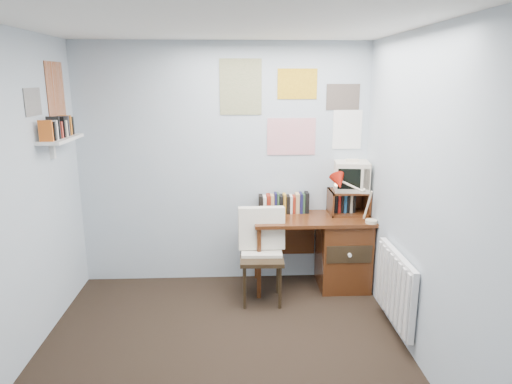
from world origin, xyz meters
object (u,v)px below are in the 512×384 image
Objects in this scene: desk_chair at (262,259)px; desk_lamp at (372,202)px; crt_tv at (351,175)px; desk at (337,249)px; tv_riser at (348,202)px; radiator at (395,287)px; wall_shelf at (61,139)px.

desk_chair is 1.20m from desk_lamp.
crt_tv reaches higher than desk_chair.
desk_lamp is 0.42m from crt_tv.
tv_riser is (0.12, 0.11, 0.48)m from desk.
desk_lamp reaches higher than tv_riser.
wall_shelf is (-2.86, 0.55, 1.20)m from radiator.
desk_lamp is at bearing 91.61° from radiator.
wall_shelf is at bearing 169.11° from radiator.
desk_chair is 1.43× the size of wall_shelf.
desk is 0.97m from radiator.
wall_shelf is at bearing -169.68° from tv_riser.
radiator is at bearing -72.76° from desk.
crt_tv is at bearing 129.39° from desk_lamp.
desk_lamp is 0.90m from radiator.
desk is at bearing 22.41° from desk_chair.
tv_riser is (0.93, 0.42, 0.44)m from desk_chair.
radiator is at bearing -27.95° from desk_chair.
tv_riser is 1.15m from radiator.
wall_shelf reaches higher than desk_chair.
desk is 1.94× the size of wall_shelf.
radiator is 1.29× the size of wall_shelf.
desk_chair is 2.12m from wall_shelf.
desk_chair is 1.26m from radiator.
desk is at bearing 8.40° from wall_shelf.
desk_lamp is 1.22× the size of crt_tv.
wall_shelf is (-2.69, -0.49, 0.74)m from tv_riser.
desk_lamp is 1.05× the size of tv_riser.
wall_shelf reaches higher than crt_tv.
crt_tv is 2.80m from wall_shelf.
radiator is 3.15m from wall_shelf.
desk is 0.51m from tv_riser.
desk is 0.86m from desk_chair.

